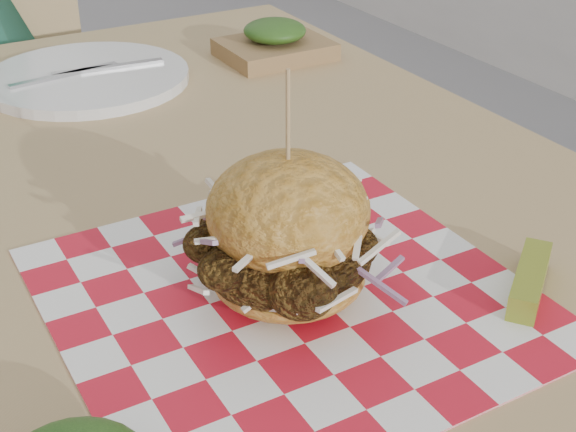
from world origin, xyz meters
The scene contains 6 objects.
patio_table centered at (-0.09, -0.27, 0.67)m, with size 0.80×1.20×0.75m.
paper_liner centered at (-0.11, -0.45, 0.75)m, with size 0.36×0.36×0.00m, color red.
sandwich centered at (-0.11, -0.45, 0.80)m, with size 0.17×0.17×0.19m.
pickle_spear centered at (0.07, -0.55, 0.76)m, with size 0.10×0.02×0.02m, color olive.
place_setting centered at (-0.09, 0.11, 0.76)m, with size 0.27×0.27×0.02m.
kraft_tray centered at (0.17, 0.07, 0.77)m, with size 0.15×0.12×0.06m.
Camera 1 is at (-0.37, -0.91, 1.13)m, focal length 50.00 mm.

